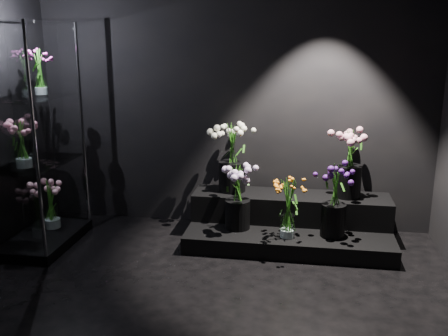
# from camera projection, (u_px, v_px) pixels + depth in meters

# --- Properties ---
(floor) EXTENTS (4.00, 4.00, 0.00)m
(floor) POSITION_uv_depth(u_px,v_px,m) (191.00, 324.00, 3.44)
(floor) COLOR black
(floor) RESTS_ON ground
(wall_back) EXTENTS (4.00, 0.00, 4.00)m
(wall_back) POSITION_uv_depth(u_px,v_px,m) (234.00, 91.00, 4.99)
(wall_back) COLOR black
(wall_back) RESTS_ON floor
(display_riser) EXTENTS (1.92, 0.85, 0.43)m
(display_riser) POSITION_uv_depth(u_px,v_px,m) (290.00, 222.00, 4.84)
(display_riser) COLOR black
(display_riser) RESTS_ON floor
(display_case) EXTENTS (0.56, 0.93, 2.06)m
(display_case) POSITION_uv_depth(u_px,v_px,m) (35.00, 139.00, 4.53)
(display_case) COLOR black
(display_case) RESTS_ON floor
(bouquet_orange_bells) EXTENTS (0.30, 0.30, 0.55)m
(bouquet_orange_bells) POSITION_uv_depth(u_px,v_px,m) (288.00, 208.00, 4.46)
(bouquet_orange_bells) COLOR white
(bouquet_orange_bells) RESTS_ON display_riser
(bouquet_lilac) EXTENTS (0.45, 0.45, 0.63)m
(bouquet_lilac) POSITION_uv_depth(u_px,v_px,m) (238.00, 192.00, 4.66)
(bouquet_lilac) COLOR black
(bouquet_lilac) RESTS_ON display_riser
(bouquet_purple) EXTENTS (0.33, 0.33, 0.67)m
(bouquet_purple) POSITION_uv_depth(u_px,v_px,m) (334.00, 197.00, 4.47)
(bouquet_purple) COLOR black
(bouquet_purple) RESTS_ON display_riser
(bouquet_cream_roses) EXTENTS (0.53, 0.53, 0.69)m
(bouquet_cream_roses) POSITION_uv_depth(u_px,v_px,m) (232.00, 152.00, 4.91)
(bouquet_cream_roses) COLOR black
(bouquet_cream_roses) RESTS_ON display_riser
(bouquet_pink_roses) EXTENTS (0.39, 0.39, 0.66)m
(bouquet_pink_roses) POSITION_uv_depth(u_px,v_px,m) (350.00, 158.00, 4.72)
(bouquet_pink_roses) COLOR black
(bouquet_pink_roses) RESTS_ON display_riser
(bouquet_case_pink) EXTENTS (0.30, 0.30, 0.43)m
(bouquet_case_pink) POSITION_uv_depth(u_px,v_px,m) (22.00, 143.00, 4.37)
(bouquet_case_pink) COLOR white
(bouquet_case_pink) RESTS_ON display_case
(bouquet_case_magenta) EXTENTS (0.27, 0.27, 0.40)m
(bouquet_case_magenta) POSITION_uv_depth(u_px,v_px,m) (40.00, 72.00, 4.54)
(bouquet_case_magenta) COLOR white
(bouquet_case_magenta) RESTS_ON display_case
(bouquet_case_base_pink) EXTENTS (0.40, 0.40, 0.48)m
(bouquet_case_base_pink) POSITION_uv_depth(u_px,v_px,m) (51.00, 203.00, 4.88)
(bouquet_case_base_pink) COLOR white
(bouquet_case_base_pink) RESTS_ON display_case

